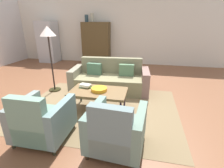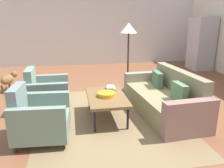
# 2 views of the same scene
# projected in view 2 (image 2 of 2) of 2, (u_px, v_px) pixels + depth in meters

# --- Properties ---
(ground_plane) EXTENTS (11.35, 11.35, 0.00)m
(ground_plane) POSITION_uv_depth(u_px,v_px,m) (127.00, 106.00, 4.90)
(ground_plane) COLOR brown
(wall_left) EXTENTS (0.12, 7.93, 2.80)m
(wall_left) POSITION_uv_depth(u_px,v_px,m) (99.00, 29.00, 8.97)
(wall_left) COLOR silver
(wall_left) RESTS_ON ground
(area_rug) EXTENTS (3.40, 2.60, 0.01)m
(area_rug) POSITION_uv_depth(u_px,v_px,m) (109.00, 117.00, 4.35)
(area_rug) COLOR olive
(area_rug) RESTS_ON ground
(couch) EXTENTS (2.16, 1.05, 0.86)m
(couch) POSITION_uv_depth(u_px,v_px,m) (166.00, 99.00, 4.47)
(couch) COLOR #807955
(couch) RESTS_ON ground
(coffee_table) EXTENTS (1.20, 0.70, 0.44)m
(coffee_table) POSITION_uv_depth(u_px,v_px,m) (106.00, 98.00, 4.23)
(coffee_table) COLOR black
(coffee_table) RESTS_ON ground
(armchair_left) EXTENTS (0.81, 0.81, 0.88)m
(armchair_left) POSITION_uv_depth(u_px,v_px,m) (45.00, 94.00, 4.61)
(armchair_left) COLOR #2C291C
(armchair_left) RESTS_ON ground
(armchair_right) EXTENTS (0.85, 0.85, 0.88)m
(armchair_right) POSITION_uv_depth(u_px,v_px,m) (38.00, 119.00, 3.49)
(armchair_right) COLOR black
(armchair_right) RESTS_ON ground
(fruit_bowl) EXTENTS (0.34, 0.34, 0.07)m
(fruit_bowl) POSITION_uv_depth(u_px,v_px,m) (107.00, 94.00, 4.19)
(fruit_bowl) COLOR orange
(fruit_bowl) RESTS_ON coffee_table
(book_stack) EXTENTS (0.28, 0.21, 0.07)m
(book_stack) POSITION_uv_depth(u_px,v_px,m) (110.00, 88.00, 4.55)
(book_stack) COLOR #426A44
(book_stack) RESTS_ON coffee_table
(refrigerator) EXTENTS (0.80, 0.73, 1.85)m
(refrigerator) POSITION_uv_depth(u_px,v_px,m) (201.00, 44.00, 8.18)
(refrigerator) COLOR #B7BABF
(refrigerator) RESTS_ON ground
(floor_lamp) EXTENTS (0.40, 0.40, 1.72)m
(floor_lamp) POSITION_uv_depth(u_px,v_px,m) (129.00, 34.00, 5.51)
(floor_lamp) COLOR black
(floor_lamp) RESTS_ON ground
(dog) EXTENTS (0.67, 0.39, 0.48)m
(dog) POSITION_uv_depth(u_px,v_px,m) (8.00, 79.00, 5.80)
(dog) COLOR brown
(dog) RESTS_ON ground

